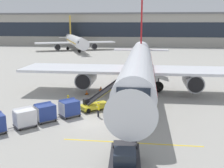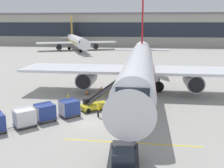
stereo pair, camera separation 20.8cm
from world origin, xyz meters
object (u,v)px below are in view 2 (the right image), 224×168
(pushback_tug, at_px, (124,160))
(baggage_cart_lead, at_px, (69,108))
(parked_airplane, at_px, (139,66))
(belt_loader, at_px, (96,102))
(safety_cone_engine_keepout, at_px, (101,89))
(safety_cone_wingtip, at_px, (87,92))
(baggage_cart_third, at_px, (24,117))
(ground_crew_marshaller, at_px, (98,108))
(baggage_cart_second, at_px, (45,112))
(ground_crew_by_carts, at_px, (68,101))
(safety_cone_nose_mark, at_px, (100,93))
(ground_crew_by_loader, at_px, (61,107))
(distant_airplane, at_px, (77,41))

(pushback_tug, bearing_deg, baggage_cart_lead, 123.47)
(parked_airplane, distance_m, belt_loader, 10.16)
(safety_cone_engine_keepout, xyz_separation_m, safety_cone_wingtip, (-1.73, -2.03, -0.09))
(baggage_cart_third, xyz_separation_m, ground_crew_marshaller, (6.69, 3.74, -0.00))
(parked_airplane, bearing_deg, baggage_cart_second, -125.46)
(baggage_cart_third, xyz_separation_m, ground_crew_by_carts, (2.69, 5.99, -0.00))
(parked_airplane, xyz_separation_m, pushback_tug, (-0.25, -21.73, -3.08))
(baggage_cart_third, relative_size, safety_cone_engine_keepout, 3.19)
(pushback_tug, height_order, safety_cone_nose_mark, pushback_tug)
(baggage_cart_lead, relative_size, baggage_cart_third, 1.00)
(safety_cone_nose_mark, bearing_deg, safety_cone_wingtip, 173.21)
(safety_cone_wingtip, distance_m, safety_cone_nose_mark, 1.91)
(parked_airplane, distance_m, baggage_cart_third, 18.48)
(ground_crew_by_carts, height_order, ground_crew_marshaller, same)
(baggage_cart_lead, height_order, ground_crew_by_loader, baggage_cart_lead)
(baggage_cart_third, distance_m, safety_cone_engine_keepout, 15.81)
(baggage_cart_second, bearing_deg, distant_airplane, 102.13)
(safety_cone_nose_mark, distance_m, distant_airplane, 65.19)
(belt_loader, height_order, ground_crew_by_loader, belt_loader)
(pushback_tug, xyz_separation_m, ground_crew_by_carts, (-7.74, 12.92, 0.17))
(ground_crew_marshaller, bearing_deg, baggage_cart_lead, -176.60)
(parked_airplane, distance_m, distant_airplane, 64.99)
(baggage_cart_second, distance_m, distant_airplane, 74.72)
(pushback_tug, bearing_deg, parked_airplane, 89.34)
(baggage_cart_third, bearing_deg, parked_airplane, 54.19)
(ground_crew_marshaller, xyz_separation_m, safety_cone_nose_mark, (-1.39, 8.94, -0.66))
(safety_cone_wingtip, height_order, safety_cone_nose_mark, safety_cone_nose_mark)
(parked_airplane, distance_m, baggage_cart_lead, 13.66)
(baggage_cart_lead, distance_m, safety_cone_wingtip, 9.38)
(baggage_cart_third, bearing_deg, ground_crew_by_carts, 65.82)
(baggage_cart_second, bearing_deg, baggage_cart_third, -128.28)
(baggage_cart_third, relative_size, pushback_tug, 0.56)
(distant_airplane, bearing_deg, ground_crew_by_carts, -76.13)
(ground_crew_marshaller, distance_m, safety_cone_nose_mark, 9.07)
(safety_cone_wingtip, bearing_deg, pushback_tug, -70.48)
(belt_loader, xyz_separation_m, safety_cone_engine_keepout, (-0.89, 8.66, -0.52))
(ground_crew_marshaller, bearing_deg, safety_cone_wingtip, 109.73)
(ground_crew_marshaller, bearing_deg, ground_crew_by_carts, 150.61)
(baggage_cart_second, bearing_deg, safety_cone_engine_keepout, 74.20)
(parked_airplane, height_order, baggage_cart_second, parked_airplane)
(baggage_cart_lead, relative_size, distant_airplane, 0.07)
(baggage_cart_lead, xyz_separation_m, safety_cone_nose_mark, (1.79, 9.13, -0.66))
(safety_cone_wingtip, height_order, distant_airplane, distant_airplane)
(baggage_cart_third, bearing_deg, safety_cone_nose_mark, 67.34)
(ground_crew_marshaller, bearing_deg, safety_cone_nose_mark, 98.84)
(ground_crew_by_loader, bearing_deg, safety_cone_engine_keepout, 77.57)
(ground_crew_by_loader, xyz_separation_m, safety_cone_nose_mark, (2.70, 9.21, -0.66))
(baggage_cart_lead, relative_size, safety_cone_wingtip, 4.19)
(distant_airplane, bearing_deg, belt_loader, -73.48)
(belt_loader, bearing_deg, ground_crew_by_carts, -174.95)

